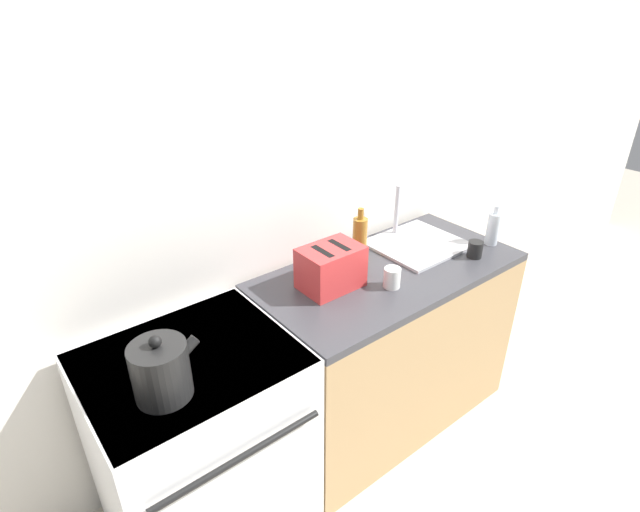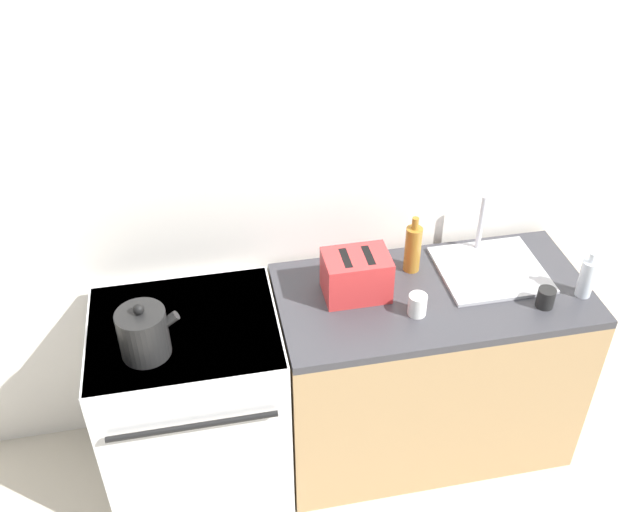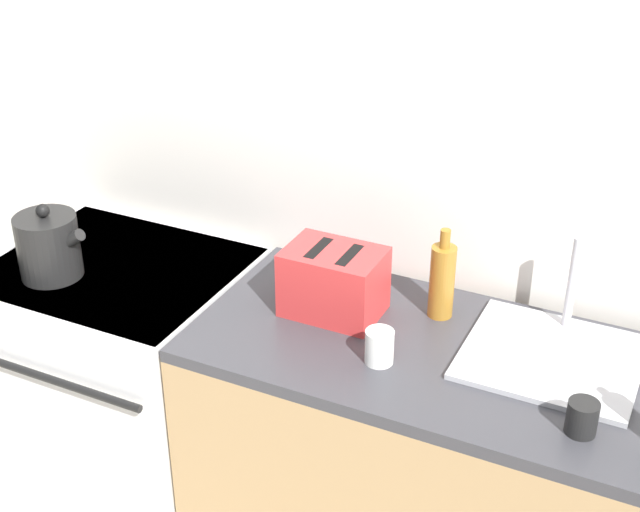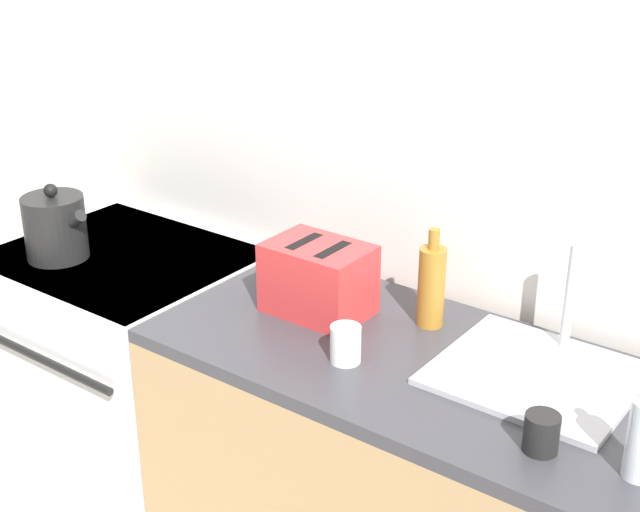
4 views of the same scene
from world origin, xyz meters
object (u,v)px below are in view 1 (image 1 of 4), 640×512
(stove, at_px, (202,444))
(cup_black, at_px, (475,249))
(toaster, at_px, (331,267))
(bottle_amber, at_px, (360,238))
(kettle, at_px, (161,370))
(bottle_clear, at_px, (493,228))
(cup_white, at_px, (392,278))

(stove, bearing_deg, cup_black, -6.58)
(toaster, distance_m, bottle_amber, 0.30)
(stove, xyz_separation_m, bottle_amber, (0.99, 0.17, 0.55))
(cup_black, bearing_deg, bottle_amber, 143.28)
(kettle, relative_size, toaster, 0.88)
(stove, xyz_separation_m, cup_black, (1.45, -0.17, 0.48))
(bottle_clear, bearing_deg, kettle, 179.69)
(bottle_amber, bearing_deg, stove, -169.98)
(toaster, bearing_deg, bottle_amber, 22.53)
(stove, distance_m, cup_white, 1.05)
(kettle, xyz_separation_m, cup_white, (1.06, 0.01, -0.05))
(cup_white, bearing_deg, kettle, -179.39)
(bottle_amber, bearing_deg, bottle_clear, -25.41)
(stove, distance_m, bottle_clear, 1.73)
(cup_black, bearing_deg, stove, 173.42)
(kettle, distance_m, toaster, 0.87)
(bottle_amber, distance_m, cup_white, 0.30)
(bottle_clear, bearing_deg, cup_white, 178.32)
(bottle_clear, xyz_separation_m, bottle_amber, (-0.65, 0.31, 0.02))
(bottle_amber, bearing_deg, kettle, -165.21)
(stove, relative_size, kettle, 3.85)
(stove, height_order, bottle_clear, bottle_clear)
(bottle_clear, relative_size, cup_black, 2.54)
(toaster, relative_size, bottle_clear, 1.27)
(bottle_clear, bearing_deg, toaster, 168.19)
(stove, bearing_deg, kettle, -138.09)
(cup_white, bearing_deg, cup_black, -6.10)
(stove, height_order, bottle_amber, bottle_amber)
(bottle_clear, distance_m, cup_white, 0.71)
(bottle_amber, bearing_deg, cup_white, -102.87)
(bottle_clear, bearing_deg, cup_black, -169.41)
(bottle_amber, height_order, cup_black, bottle_amber)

